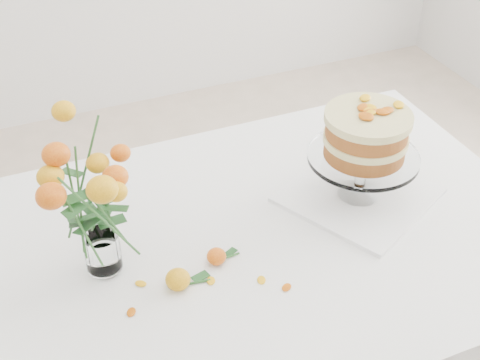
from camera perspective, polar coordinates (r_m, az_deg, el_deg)
The scene contains 12 objects.
table at distance 1.59m, azimuth 0.35°, elevation -7.18°, with size 1.43×0.93×0.76m.
napkin at distance 1.68m, azimuth 10.04°, elevation -1.27°, with size 0.32×0.32×0.01m, color white.
cake_stand at distance 1.58m, azimuth 10.67°, elevation 3.45°, with size 0.27×0.27×0.24m.
rose_vase at distance 1.35m, azimuth -12.54°, elevation -0.54°, with size 0.33×0.33×0.39m.
loose_rose_near at distance 1.42m, azimuth -5.31°, elevation -8.45°, with size 0.10×0.05×0.05m.
loose_rose_far at distance 1.47m, azimuth -2.01°, elevation -6.53°, with size 0.08×0.04×0.04m.
stray_petal_a at distance 1.44m, azimuth -2.50°, elevation -8.60°, with size 0.03×0.02×0.00m, color #FAB20F.
stray_petal_b at distance 1.44m, azimuth 1.84°, elevation -8.55°, with size 0.03×0.02×0.00m, color #FAB20F.
stray_petal_c at distance 1.43m, azimuth 3.99°, elevation -9.14°, with size 0.03×0.02×0.00m, color #FAB20F.
stray_petal_d at distance 1.45m, azimuth -8.47°, elevation -8.75°, with size 0.03×0.02×0.00m, color #FAB20F.
stray_petal_e at distance 1.39m, azimuth -9.26°, elevation -11.08°, with size 0.03×0.02×0.00m, color #FAB20F.
stray_petal_f at distance 1.60m, azimuth 11.46°, elevation -3.81°, with size 0.03×0.02×0.00m, color #FAB20F.
Camera 1 is at (-0.46, -1.06, 1.78)m, focal length 50.00 mm.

